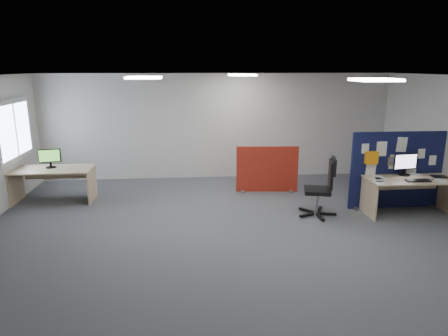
{
  "coord_description": "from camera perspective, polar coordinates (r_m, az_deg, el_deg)",
  "views": [
    {
      "loc": [
        -0.73,
        -6.75,
        2.86
      ],
      "look_at": [
        -0.09,
        0.51,
        1.0
      ],
      "focal_mm": 32.0,
      "sensor_mm": 36.0,
      "label": 1
    }
  ],
  "objects": [
    {
      "name": "ceiling",
      "position": [
        6.79,
        1.18,
        12.95
      ],
      "size": [
        9.0,
        7.0,
        0.02
      ],
      "primitive_type": "cube",
      "color": "white",
      "rests_on": "wall_back"
    },
    {
      "name": "desk_papers",
      "position": [
        8.49,
        23.67,
        -1.44
      ],
      "size": [
        1.46,
        0.86,
        0.0
      ],
      "color": "white",
      "rests_on": "main_desk"
    },
    {
      "name": "monitor_main",
      "position": [
        8.78,
        24.49,
        0.62
      ],
      "size": [
        0.51,
        0.21,
        0.45
      ],
      "rotation": [
        0.0,
        0.0,
        0.14
      ],
      "color": "black",
      "rests_on": "main_desk"
    },
    {
      "name": "wall_front",
      "position": [
        3.66,
        7.03,
        -10.18
      ],
      "size": [
        9.0,
        0.02,
        2.7
      ],
      "primitive_type": "cube",
      "color": "silver",
      "rests_on": "floor"
    },
    {
      "name": "ceiling_lights",
      "position": [
        7.5,
        3.22,
        12.83
      ],
      "size": [
        4.1,
        4.1,
        0.04
      ],
      "color": "white",
      "rests_on": "ceiling"
    },
    {
      "name": "wall_back",
      "position": [
        10.39,
        -0.93,
        5.94
      ],
      "size": [
        9.0,
        0.02,
        2.7
      ],
      "primitive_type": "cube",
      "color": "silver",
      "rests_on": "floor"
    },
    {
      "name": "navy_divider",
      "position": [
        8.88,
        23.31,
        -0.28
      ],
      "size": [
        1.94,
        0.3,
        1.6
      ],
      "color": "#0E1534",
      "rests_on": "floor"
    },
    {
      "name": "office_chair",
      "position": [
        7.97,
        14.1,
        -2.2
      ],
      "size": [
        0.76,
        0.74,
        1.15
      ],
      "rotation": [
        0.0,
        0.0,
        -0.25
      ],
      "color": "black",
      "rests_on": "floor"
    },
    {
      "name": "floor",
      "position": [
        7.37,
        1.07,
        -8.54
      ],
      "size": [
        9.0,
        9.0,
        0.0
      ],
      "primitive_type": "plane",
      "color": "#4D5054",
      "rests_on": "ground"
    },
    {
      "name": "monitor_second",
      "position": [
        9.39,
        -23.61,
        1.39
      ],
      "size": [
        0.45,
        0.21,
        0.41
      ],
      "rotation": [
        0.0,
        0.0,
        0.21
      ],
      "color": "black",
      "rests_on": "second_desk"
    },
    {
      "name": "main_desk",
      "position": [
        8.7,
        24.93,
        -2.41
      ],
      "size": [
        1.72,
        0.76,
        0.73
      ],
      "color": "#D6B889",
      "rests_on": "floor"
    },
    {
      "name": "red_divider",
      "position": [
        9.34,
        6.18,
        -0.24
      ],
      "size": [
        1.44,
        0.3,
        1.08
      ],
      "rotation": [
        0.0,
        0.0,
        -0.09
      ],
      "color": "maroon",
      "rests_on": "floor"
    },
    {
      "name": "window",
      "position": [
        9.6,
        -27.78,
        4.81
      ],
      "size": [
        0.06,
        1.7,
        1.3
      ],
      "color": "white",
      "rests_on": "wall_left"
    },
    {
      "name": "paper_tray",
      "position": [
        9.01,
        28.39,
        -1.09
      ],
      "size": [
        0.3,
        0.25,
        0.01
      ],
      "primitive_type": "cube",
      "rotation": [
        0.0,
        0.0,
        -0.12
      ],
      "color": "black",
      "rests_on": "main_desk"
    },
    {
      "name": "second_desk",
      "position": [
        9.4,
        -23.13,
        -1.06
      ],
      "size": [
        1.66,
        0.83,
        0.73
      ],
      "color": "#D6B889",
      "rests_on": "floor"
    },
    {
      "name": "keyboard",
      "position": [
        8.49,
        25.96,
        -1.61
      ],
      "size": [
        0.46,
        0.2,
        0.02
      ],
      "primitive_type": "cube",
      "rotation": [
        0.0,
        0.0,
        -0.05
      ],
      "color": "black",
      "rests_on": "main_desk"
    },
    {
      "name": "mouse",
      "position": [
        8.69,
        27.46,
        -1.43
      ],
      "size": [
        0.11,
        0.07,
        0.03
      ],
      "primitive_type": "cube",
      "rotation": [
        0.0,
        0.0,
        -0.14
      ],
      "color": "#949398",
      "rests_on": "main_desk"
    }
  ]
}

